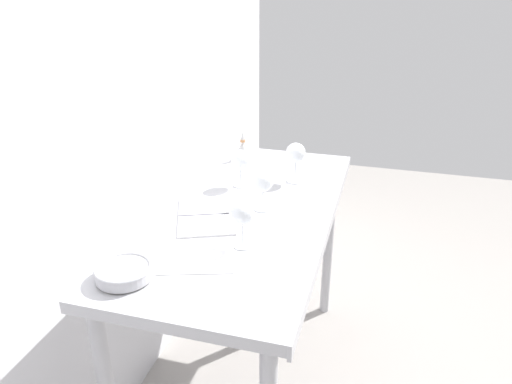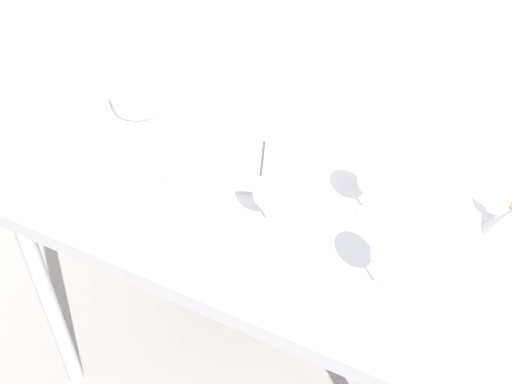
{
  "view_description": "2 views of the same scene",
  "coord_description": "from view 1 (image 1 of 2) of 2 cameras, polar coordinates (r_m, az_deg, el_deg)",
  "views": [
    {
      "loc": [
        -1.6,
        -0.5,
        1.71
      ],
      "look_at": [
        0.08,
        -0.02,
        0.94
      ],
      "focal_mm": 34.01,
      "sensor_mm": 36.0,
      "label": 1
    },
    {
      "loc": [
        0.47,
        -1.04,
        2.07
      ],
      "look_at": [
        -0.04,
        -0.04,
        0.97
      ],
      "focal_mm": 45.9,
      "sensor_mm": 36.0,
      "label": 2
    }
  ],
  "objects": [
    {
      "name": "ground_plane",
      "position": [
        2.4,
        -1.08,
        -21.65
      ],
      "size": [
        6.0,
        6.0,
        0.0
      ],
      "primitive_type": "plane",
      "color": "gray"
    },
    {
      "name": "back_wall",
      "position": [
        1.93,
        -15.73,
        10.68
      ],
      "size": [
        3.8,
        0.04,
        2.6
      ],
      "primitive_type": "cube",
      "color": "silver",
      "rests_on": "ground_plane"
    },
    {
      "name": "steel_counter",
      "position": [
        1.91,
        -1.09,
        -4.8
      ],
      "size": [
        1.4,
        0.65,
        0.9
      ],
      "color": "#AAAAAF",
      "rests_on": "ground_plane"
    },
    {
      "name": "wine_glass_near_right",
      "position": [
        2.07,
        4.69,
        4.5
      ],
      "size": [
        0.08,
        0.08,
        0.17
      ],
      "color": "white",
      "rests_on": "steel_counter"
    },
    {
      "name": "wine_glass_near_center",
      "position": [
        1.81,
        0.72,
        1.24
      ],
      "size": [
        0.09,
        0.09,
        0.16
      ],
      "color": "white",
      "rests_on": "steel_counter"
    },
    {
      "name": "wine_glass_far_right",
      "position": [
        2.03,
        -1.86,
        3.69
      ],
      "size": [
        0.08,
        0.08,
        0.16
      ],
      "color": "white",
      "rests_on": "steel_counter"
    },
    {
      "name": "wine_glass_near_left",
      "position": [
        1.56,
        -1.67,
        -2.59
      ],
      "size": [
        0.08,
        0.08,
        0.16
      ],
      "color": "white",
      "rests_on": "steel_counter"
    },
    {
      "name": "open_notebook",
      "position": [
        1.81,
        -5.88,
        -2.77
      ],
      "size": [
        0.37,
        0.31,
        0.01
      ],
      "rotation": [
        0.0,
        0.0,
        0.39
      ],
      "color": "white",
      "rests_on": "steel_counter"
    },
    {
      "name": "tasting_sheet_upper",
      "position": [
        1.56,
        -6.95,
        -7.69
      ],
      "size": [
        0.25,
        0.28,
        0.0
      ],
      "primitive_type": "cube",
      "rotation": [
        0.0,
        0.0,
        0.31
      ],
      "color": "white",
      "rests_on": "steel_counter"
    },
    {
      "name": "tasting_bowl",
      "position": [
        1.49,
        -15.28,
        -9.04
      ],
      "size": [
        0.17,
        0.17,
        0.04
      ],
      "color": "#DBCC66",
      "rests_on": "steel_counter"
    },
    {
      "name": "decanter_funnel",
      "position": [
        2.35,
        -1.56,
        4.9
      ],
      "size": [
        0.11,
        0.11,
        0.14
      ],
      "color": "#B7B7B7",
      "rests_on": "steel_counter"
    }
  ]
}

